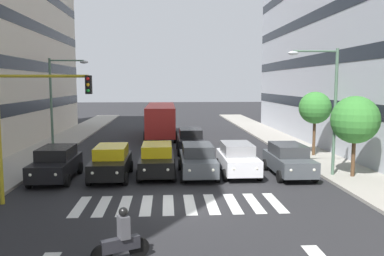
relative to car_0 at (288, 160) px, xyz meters
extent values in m
plane|color=#262628|center=(6.11, 4.75, -0.89)|extent=(180.00, 180.00, 0.00)
cube|color=black|center=(-9.14, -12.34, 2.52)|extent=(8.33, 28.85, 0.90)
cube|color=black|center=(-9.14, -12.34, 5.92)|extent=(8.33, 28.85, 0.90)
cube|color=black|center=(-9.14, -12.34, 9.33)|extent=(8.33, 28.85, 0.90)
cube|color=black|center=(21.35, -15.19, 2.32)|extent=(8.33, 23.14, 0.90)
cube|color=silver|center=(2.06, 4.75, -0.88)|extent=(0.45, 2.80, 0.01)
cube|color=silver|center=(2.96, 4.75, -0.88)|extent=(0.45, 2.80, 0.01)
cube|color=silver|center=(3.86, 4.75, -0.88)|extent=(0.45, 2.80, 0.01)
cube|color=silver|center=(4.76, 4.75, -0.88)|extent=(0.45, 2.80, 0.01)
cube|color=silver|center=(5.66, 4.75, -0.88)|extent=(0.45, 2.80, 0.01)
cube|color=silver|center=(6.56, 4.75, -0.88)|extent=(0.45, 2.80, 0.01)
cube|color=silver|center=(7.46, 4.75, -0.88)|extent=(0.45, 2.80, 0.01)
cube|color=silver|center=(8.36, 4.75, -0.88)|extent=(0.45, 2.80, 0.01)
cube|color=silver|center=(9.26, 4.75, -0.88)|extent=(0.45, 2.80, 0.01)
cube|color=silver|center=(10.16, 4.75, -0.88)|extent=(0.45, 2.80, 0.01)
cube|color=#474C51|center=(0.00, 0.05, -0.17)|extent=(1.80, 4.40, 0.80)
cube|color=#343639|center=(0.00, -0.15, 0.53)|extent=(1.58, 2.46, 0.60)
cylinder|color=black|center=(-0.90, 1.50, -0.57)|extent=(0.22, 0.64, 0.64)
cylinder|color=black|center=(0.90, 1.50, -0.57)|extent=(0.22, 0.64, 0.64)
cylinder|color=black|center=(-0.90, -1.40, -0.57)|extent=(0.22, 0.64, 0.64)
cylinder|color=black|center=(0.90, -1.40, -0.57)|extent=(0.22, 0.64, 0.64)
sphere|color=white|center=(-0.58, 2.20, -0.09)|extent=(0.18, 0.18, 0.18)
sphere|color=white|center=(0.58, 2.20, -0.09)|extent=(0.18, 0.18, 0.18)
cube|color=silver|center=(2.71, -0.46, -0.17)|extent=(1.80, 4.40, 0.80)
cube|color=gray|center=(2.71, -0.66, 0.53)|extent=(1.58, 2.46, 0.60)
cylinder|color=black|center=(1.81, 0.99, -0.57)|extent=(0.22, 0.64, 0.64)
cylinder|color=black|center=(3.61, 0.99, -0.57)|extent=(0.22, 0.64, 0.64)
cylinder|color=black|center=(1.81, -1.91, -0.57)|extent=(0.22, 0.64, 0.64)
cylinder|color=black|center=(3.61, -1.91, -0.57)|extent=(0.22, 0.64, 0.64)
sphere|color=white|center=(2.14, 1.69, -0.09)|extent=(0.18, 0.18, 0.18)
sphere|color=white|center=(3.29, 1.69, -0.09)|extent=(0.18, 0.18, 0.18)
cube|color=#474C51|center=(4.93, -0.24, -0.17)|extent=(1.80, 4.40, 0.80)
cube|color=#343639|center=(4.93, -0.44, 0.53)|extent=(1.58, 2.46, 0.60)
cylinder|color=black|center=(4.03, 1.22, -0.57)|extent=(0.22, 0.64, 0.64)
cylinder|color=black|center=(5.83, 1.22, -0.57)|extent=(0.22, 0.64, 0.64)
cylinder|color=black|center=(4.03, -1.69, -0.57)|extent=(0.22, 0.64, 0.64)
cylinder|color=black|center=(5.83, -1.69, -0.57)|extent=(0.22, 0.64, 0.64)
sphere|color=white|center=(4.36, 1.91, -0.09)|extent=(0.18, 0.18, 0.18)
sphere|color=white|center=(5.51, 1.91, -0.09)|extent=(0.18, 0.18, 0.18)
cube|color=black|center=(7.13, -0.48, -0.17)|extent=(1.80, 4.40, 0.80)
cube|color=yellow|center=(7.13, -0.68, 0.53)|extent=(1.58, 2.46, 0.60)
cylinder|color=black|center=(6.23, 0.97, -0.57)|extent=(0.22, 0.64, 0.64)
cylinder|color=black|center=(8.03, 0.97, -0.57)|extent=(0.22, 0.64, 0.64)
cylinder|color=black|center=(6.23, -1.93, -0.57)|extent=(0.22, 0.64, 0.64)
cylinder|color=black|center=(8.03, -1.93, -0.57)|extent=(0.22, 0.64, 0.64)
sphere|color=white|center=(6.56, 1.67, -0.09)|extent=(0.18, 0.18, 0.18)
sphere|color=white|center=(7.71, 1.67, -0.09)|extent=(0.18, 0.18, 0.18)
cube|color=black|center=(9.55, 0.01, -0.17)|extent=(1.80, 4.40, 0.80)
cube|color=yellow|center=(9.55, -0.19, 0.53)|extent=(1.58, 2.46, 0.60)
cylinder|color=black|center=(8.65, 1.47, -0.57)|extent=(0.22, 0.64, 0.64)
cylinder|color=black|center=(10.45, 1.47, -0.57)|extent=(0.22, 0.64, 0.64)
cylinder|color=black|center=(8.65, -1.44, -0.57)|extent=(0.22, 0.64, 0.64)
cylinder|color=black|center=(10.45, -1.44, -0.57)|extent=(0.22, 0.64, 0.64)
sphere|color=white|center=(8.97, 2.16, -0.09)|extent=(0.18, 0.18, 0.18)
sphere|color=white|center=(10.12, 2.16, -0.09)|extent=(0.18, 0.18, 0.18)
cube|color=black|center=(12.34, 0.21, -0.17)|extent=(1.80, 4.40, 0.80)
cube|color=black|center=(12.34, 0.01, 0.53)|extent=(1.58, 2.46, 0.60)
cylinder|color=black|center=(11.44, 1.66, -0.57)|extent=(0.22, 0.64, 0.64)
cylinder|color=black|center=(13.24, 1.66, -0.57)|extent=(0.22, 0.64, 0.64)
cylinder|color=black|center=(11.44, -1.25, -0.57)|extent=(0.22, 0.64, 0.64)
cylinder|color=black|center=(13.24, -1.25, -0.57)|extent=(0.22, 0.64, 0.64)
sphere|color=white|center=(11.77, 2.36, -0.09)|extent=(0.18, 0.18, 0.18)
sphere|color=white|center=(12.92, 2.36, -0.09)|extent=(0.18, 0.18, 0.18)
cube|color=black|center=(4.86, -7.62, -0.17)|extent=(1.80, 4.40, 0.80)
cube|color=black|center=(4.86, -7.82, 0.53)|extent=(1.58, 2.46, 0.60)
cylinder|color=black|center=(3.96, -6.16, -0.57)|extent=(0.22, 0.64, 0.64)
cylinder|color=black|center=(5.76, -6.16, -0.57)|extent=(0.22, 0.64, 0.64)
cylinder|color=black|center=(3.96, -9.07, -0.57)|extent=(0.22, 0.64, 0.64)
cylinder|color=black|center=(5.76, -9.07, -0.57)|extent=(0.22, 0.64, 0.64)
sphere|color=white|center=(4.29, -5.47, -0.09)|extent=(0.18, 0.18, 0.18)
sphere|color=white|center=(5.44, -5.47, -0.09)|extent=(0.18, 0.18, 0.18)
cube|color=red|center=(7.13, -15.92, 0.86)|extent=(2.50, 10.50, 2.50)
cube|color=black|center=(7.13, -15.92, 1.41)|extent=(2.52, 9.87, 0.80)
cylinder|color=black|center=(5.88, -12.25, -0.39)|extent=(0.28, 1.00, 1.00)
cylinder|color=black|center=(8.38, -12.25, -0.39)|extent=(0.28, 1.00, 1.00)
cylinder|color=black|center=(5.88, -19.07, -0.39)|extent=(0.28, 1.00, 1.00)
cylinder|color=black|center=(8.38, -19.07, -0.39)|extent=(0.28, 1.00, 1.00)
cylinder|color=black|center=(8.41, 10.15, -0.59)|extent=(0.58, 0.35, 0.60)
cylinder|color=black|center=(7.42, 9.68, -0.59)|extent=(0.58, 0.35, 0.60)
cube|color=#232328|center=(7.91, 9.91, -0.37)|extent=(1.10, 0.69, 0.36)
cube|color=#4C4C51|center=(7.82, 9.87, 0.11)|extent=(0.41, 0.45, 0.64)
sphere|color=black|center=(7.82, 9.87, 0.55)|extent=(0.26, 0.26, 0.26)
cylinder|color=#AD991E|center=(11.62, 4.20, 4.41)|extent=(3.69, 0.12, 0.12)
cube|color=black|center=(9.78, 4.20, 4.06)|extent=(0.24, 0.28, 0.76)
sphere|color=red|center=(9.78, 4.35, 4.30)|extent=(0.14, 0.14, 0.14)
sphere|color=orange|center=(9.78, 4.35, 4.06)|extent=(0.14, 0.14, 0.14)
sphere|color=green|center=(9.78, 4.35, 3.82)|extent=(0.14, 0.14, 0.14)
cylinder|color=#4C6B56|center=(-2.25, 0.54, 2.59)|extent=(0.16, 0.16, 6.66)
cylinder|color=#4C6B56|center=(-1.09, 0.54, 5.77)|extent=(2.33, 0.10, 0.10)
ellipsoid|color=#B7BCC1|center=(0.08, 0.54, 5.67)|extent=(0.56, 0.28, 0.20)
cylinder|color=#4C6B56|center=(14.46, -6.76, 2.54)|extent=(0.16, 0.16, 6.55)
cylinder|color=#4C6B56|center=(13.32, -6.76, 5.66)|extent=(2.29, 0.10, 0.10)
ellipsoid|color=#B7BCC1|center=(12.17, -6.76, 5.56)|extent=(0.56, 0.28, 0.20)
cylinder|color=#513823|center=(-3.14, 0.98, 0.39)|extent=(0.20, 0.20, 2.24)
sphere|color=#387F33|center=(-3.14, 0.98, 2.25)|extent=(2.47, 2.47, 2.47)
cylinder|color=#513823|center=(-3.38, -5.17, 0.56)|extent=(0.20, 0.20, 2.58)
sphere|color=#387F33|center=(-3.38, -5.17, 2.49)|extent=(2.16, 2.16, 2.16)
camera|label=1|loc=(6.60, 20.55, 4.12)|focal=36.64mm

